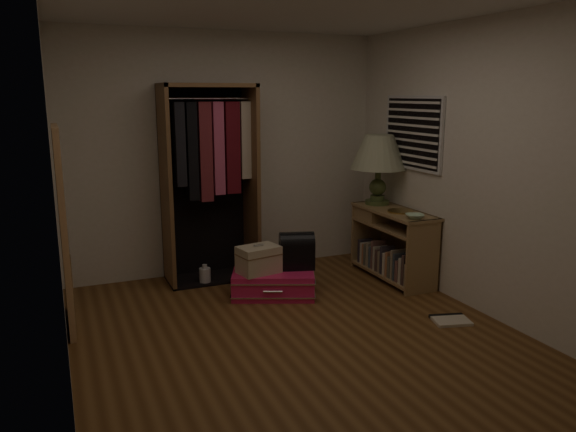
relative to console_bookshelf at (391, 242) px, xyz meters
The scene contains 13 objects.
ground 1.90m from the console_bookshelf, 145.84° to the right, with size 4.00×4.00×0.00m, color brown.
room_walls 2.09m from the console_bookshelf, 145.64° to the right, with size 3.52×4.02×2.60m.
console_bookshelf is the anchor object (origin of this frame).
open_wardrobe 2.08m from the console_bookshelf, 157.67° to the left, with size 0.95×0.50×2.05m.
floor_mirror 3.27m from the console_bookshelf, behind, with size 0.06×0.80×1.70m.
pink_suitcase 1.38m from the console_bookshelf, behind, with size 0.98×0.86×0.25m.
train_case 1.52m from the console_bookshelf, behind, with size 0.44×0.34×0.28m.
black_bag 1.12m from the console_bookshelf, behind, with size 0.39×0.31×0.37m.
table_lamp 0.96m from the console_bookshelf, 89.29° to the left, with size 0.78×0.78×0.76m.
brass_tray 0.39m from the console_bookshelf, 88.58° to the right, with size 0.33×0.33×0.02m.
ceramic_bowl 0.61m from the console_bookshelf, 95.59° to the right, with size 0.18×0.18×0.04m, color #B6DAB6.
white_jug 2.01m from the console_bookshelf, 163.68° to the left, with size 0.14×0.14×0.21m.
floor_book 1.32m from the console_bookshelf, 98.31° to the right, with size 0.36×0.32×0.03m.
Camera 1 is at (-1.75, -3.89, 1.95)m, focal length 35.00 mm.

